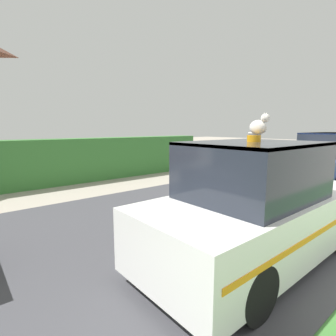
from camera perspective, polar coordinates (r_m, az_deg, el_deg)
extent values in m
cube|color=#424247|center=(6.02, 8.14, -9.97)|extent=(28.00, 5.99, 0.01)
cube|color=#3D7F38|center=(9.86, -19.38, 1.55)|extent=(11.00, 0.75, 1.55)
cylinder|color=black|center=(5.55, 19.45, -8.67)|extent=(0.60, 0.20, 0.60)
cylinder|color=black|center=(3.00, 18.32, -24.30)|extent=(0.60, 0.20, 0.60)
cylinder|color=black|center=(3.79, -0.44, -16.41)|extent=(0.60, 0.20, 0.60)
cube|color=white|center=(4.14, 19.26, -10.78)|extent=(3.91, 1.59, 0.80)
cube|color=#232833|center=(3.75, 17.88, -0.42)|extent=(1.77, 1.43, 0.77)
cube|color=white|center=(3.71, 18.14, 5.13)|extent=(1.77, 1.43, 0.04)
cube|color=orange|center=(3.81, 29.83, -12.25)|extent=(3.70, 0.02, 0.07)
cube|color=orange|center=(4.56, 10.63, -7.87)|extent=(3.70, 0.02, 0.07)
cylinder|color=orange|center=(3.70, 18.19, 6.13)|extent=(0.18, 0.18, 0.09)
ellipsoid|color=silver|center=(3.85, 18.97, 8.36)|extent=(0.18, 0.25, 0.20)
ellipsoid|color=beige|center=(3.82, 20.15, 8.07)|extent=(0.09, 0.07, 0.11)
sphere|color=silver|center=(3.81, 20.42, 10.15)|extent=(0.12, 0.12, 0.12)
cone|color=silver|center=(3.79, 20.26, 10.93)|extent=(0.05, 0.05, 0.05)
cone|color=silver|center=(3.84, 20.67, 10.87)|extent=(0.05, 0.05, 0.05)
cylinder|color=silver|center=(3.97, 18.41, 7.17)|extent=(0.05, 0.19, 0.03)
cylinder|color=black|center=(9.62, 24.61, -1.70)|extent=(0.61, 0.21, 0.61)
cylinder|color=black|center=(9.10, 32.43, -2.83)|extent=(0.61, 0.21, 0.61)
cylinder|color=black|center=(12.03, 30.32, -0.16)|extent=(0.61, 0.21, 0.61)
cube|color=#2D4793|center=(10.52, 31.34, 0.06)|extent=(4.30, 1.66, 0.79)
cube|color=#232833|center=(10.77, 32.30, 4.39)|extent=(2.38, 1.47, 0.79)
cube|color=#2D4793|center=(10.76, 32.46, 6.39)|extent=(2.38, 1.47, 0.04)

